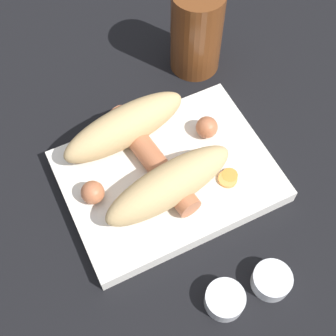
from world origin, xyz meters
TOP-DOWN VIEW (x-y plane):
  - ground_plane at (0.00, 0.00)m, footprint 3.00×3.00m
  - food_tray at (0.00, 0.00)m, footprint 0.27×0.20m
  - bread_roll at (-0.02, 0.02)m, footprint 0.20×0.18m
  - sausage at (-0.01, 0.02)m, footprint 0.20×0.18m
  - pickled_veggies at (0.06, -0.04)m, footprint 0.03×0.03m
  - condiment_cup_near at (-0.01, -0.17)m, footprint 0.05×0.05m
  - condiment_cup_far at (0.05, -0.18)m, footprint 0.05×0.05m
  - drink_glass at (0.13, 0.17)m, footprint 0.07×0.07m

SIDE VIEW (x-z plane):
  - ground_plane at x=0.00m, z-range 0.00..0.00m
  - condiment_cup_near at x=-0.01m, z-range 0.00..0.02m
  - condiment_cup_far at x=0.05m, z-range 0.00..0.02m
  - food_tray at x=0.00m, z-range 0.00..0.02m
  - pickled_veggies at x=0.06m, z-range 0.02..0.03m
  - sausage at x=-0.01m, z-range 0.02..0.05m
  - bread_roll at x=-0.02m, z-range 0.02..0.08m
  - drink_glass at x=0.13m, z-range 0.00..0.13m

